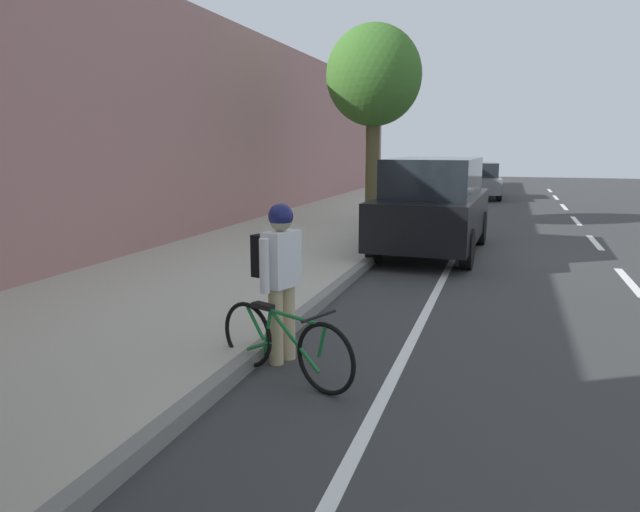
# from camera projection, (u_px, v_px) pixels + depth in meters

# --- Properties ---
(ground) EXTENTS (64.88, 64.88, 0.00)m
(ground) POSITION_uv_depth(u_px,v_px,m) (459.00, 253.00, 12.27)
(ground) COLOR #373737
(sidewalk) EXTENTS (4.45, 40.55, 0.15)m
(sidewalk) POSITION_uv_depth(u_px,v_px,m) (291.00, 240.00, 13.42)
(sidewalk) COLOR #B5B1A0
(sidewalk) RESTS_ON ground
(curb_edge) EXTENTS (0.16, 40.55, 0.15)m
(curb_edge) POSITION_uv_depth(u_px,v_px,m) (388.00, 246.00, 12.72)
(curb_edge) COLOR gray
(curb_edge) RESTS_ON ground
(lane_stripe_centre) EXTENTS (0.14, 40.00, 0.01)m
(lane_stripe_centre) POSITION_uv_depth(u_px,v_px,m) (609.00, 259.00, 11.63)
(lane_stripe_centre) COLOR white
(lane_stripe_centre) RESTS_ON ground
(lane_stripe_bike_edge) EXTENTS (0.12, 40.55, 0.01)m
(lane_stripe_bike_edge) POSITION_uv_depth(u_px,v_px,m) (456.00, 253.00, 12.28)
(lane_stripe_bike_edge) COLOR white
(lane_stripe_bike_edge) RESTS_ON ground
(building_facade) EXTENTS (0.50, 40.55, 5.39)m
(building_facade) POSITION_uv_depth(u_px,v_px,m) (192.00, 126.00, 13.67)
(building_facade) COLOR #AA7775
(building_facade) RESTS_ON ground
(parked_sedan_grey_nearest) EXTENTS (2.06, 4.51, 1.52)m
(parked_sedan_grey_nearest) POSITION_uv_depth(u_px,v_px,m) (479.00, 180.00, 25.14)
(parked_sedan_grey_nearest) COLOR slate
(parked_sedan_grey_nearest) RESTS_ON ground
(parked_suv_black_second) EXTENTS (2.10, 4.76, 1.99)m
(parked_suv_black_second) POSITION_uv_depth(u_px,v_px,m) (434.00, 205.00, 12.13)
(parked_suv_black_second) COLOR black
(parked_suv_black_second) RESTS_ON ground
(bicycle_at_curb) EXTENTS (1.61, 0.74, 0.74)m
(bicycle_at_curb) POSITION_uv_depth(u_px,v_px,m) (284.00, 344.00, 5.57)
(bicycle_at_curb) COLOR black
(bicycle_at_curb) RESTS_ON ground
(cyclist_with_backpack) EXTENTS (0.49, 0.59, 1.68)m
(cyclist_with_backpack) POSITION_uv_depth(u_px,v_px,m) (279.00, 267.00, 5.94)
(cyclist_with_backpack) COLOR #C6B284
(cyclist_with_backpack) RESTS_ON ground
(street_tree_near_cyclist) EXTENTS (2.56, 2.56, 5.28)m
(street_tree_near_cyclist) POSITION_uv_depth(u_px,v_px,m) (374.00, 78.00, 15.45)
(street_tree_near_cyclist) COLOR brown
(street_tree_near_cyclist) RESTS_ON sidewalk
(fire_hydrant) EXTENTS (0.22, 0.22, 0.84)m
(fire_hydrant) POSITION_uv_depth(u_px,v_px,m) (400.00, 206.00, 16.31)
(fire_hydrant) COLOR red
(fire_hydrant) RESTS_ON sidewalk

